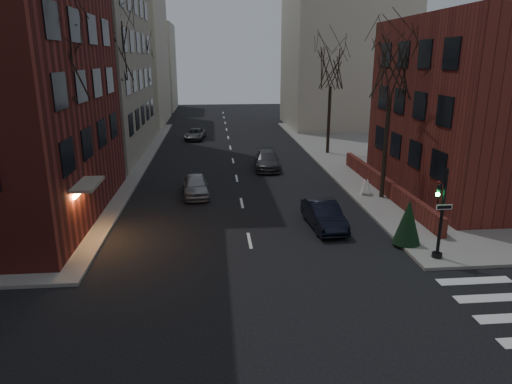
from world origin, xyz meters
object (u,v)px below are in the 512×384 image
tree_left_a (54,59)px  streetlamp_near (112,126)px  sandwich_board (366,187)px  car_lane_gray (267,160)px  car_lane_far (195,134)px  tree_left_b (109,52)px  tree_left_c (140,63)px  traffic_signal (440,219)px  evergreen_shrub (408,222)px  streetlamp_far (151,100)px  car_lane_silver (195,186)px  tree_right_a (392,67)px  parked_sedan (324,215)px  tree_right_b (331,69)px

tree_left_a → streetlamp_near: 9.07m
sandwich_board → tree_left_a: bearing=-154.4°
car_lane_gray → car_lane_far: 15.54m
tree_left_b → streetlamp_near: bearing=-81.5°
tree_left_c → car_lane_far: size_ratio=2.32×
traffic_signal → evergreen_shrub: bearing=111.0°
evergreen_shrub → streetlamp_far: bearing=116.3°
traffic_signal → car_lane_silver: traffic_signal is taller
tree_right_a → car_lane_gray: (-6.21, 8.80, -7.33)m
evergreen_shrub → parked_sedan: bearing=139.9°
car_lane_silver → evergreen_shrub: evergreen_shrub is taller
tree_left_b → parked_sedan: size_ratio=2.59×
streetlamp_near → evergreen_shrub: (15.50, -11.34, -3.02)m
tree_right_a → sandwich_board: 7.49m
tree_left_c → car_lane_gray: tree_left_c is taller
streetlamp_near → streetlamp_far: same height
streetlamp_near → evergreen_shrub: bearing=-36.2°
car_lane_silver → evergreen_shrub: 13.68m
traffic_signal → streetlamp_near: size_ratio=0.64×
car_lane_gray → tree_left_c: bearing=134.9°
car_lane_gray → streetlamp_near: bearing=-151.9°
streetlamp_near → car_lane_far: bearing=76.4°
tree_right_a → tree_right_b: tree_right_a is taller
streetlamp_far → sandwich_board: bearing=-55.2°
streetlamp_near → car_lane_silver: streetlamp_near is taller
tree_left_a → sandwich_board: (16.79, 4.70, -7.85)m
tree_left_a → car_lane_gray: (11.39, 12.80, -7.78)m
streetlamp_near → tree_left_c: bearing=91.9°
tree_right_a → streetlamp_near: 17.87m
car_lane_silver → car_lane_gray: (5.44, 6.98, 0.01)m
traffic_signal → tree_right_b: (0.86, 23.01, 5.68)m
tree_right_b → streetlamp_far: (-17.00, 10.00, -3.35)m
tree_left_a → car_lane_silver: 11.39m
car_lane_gray → car_lane_far: car_lane_gray is taller
tree_right_b → sandwich_board: (-0.81, -13.30, -6.97)m
car_lane_silver → car_lane_gray: size_ratio=0.84×
tree_right_a → car_lane_far: tree_right_a is taller
tree_left_a → tree_left_b: 12.01m
evergreen_shrub → tree_right_b: bearing=86.0°
streetlamp_far → car_lane_gray: size_ratio=1.31×
streetlamp_near → car_lane_gray: bearing=24.0°
car_lane_gray → sandwich_board: bearing=-52.2°
streetlamp_near → car_lane_gray: size_ratio=1.31×
tree_left_c → sandwich_board: tree_left_c is taller
tree_left_b → car_lane_silver: tree_left_b is taller
tree_left_c → tree_right_a: (17.60, -22.00, 0.00)m
tree_left_b → car_lane_silver: (5.94, -6.19, -8.23)m
tree_left_a → evergreen_shrub: tree_left_a is taller
sandwich_board → car_lane_far: bearing=127.3°
tree_left_c → tree_left_a: bearing=-90.0°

